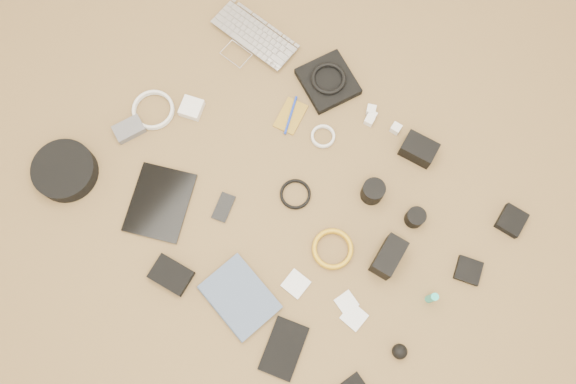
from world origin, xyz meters
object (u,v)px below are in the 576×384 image
Objects in this scene: laptop at (247,44)px; paperback at (219,315)px; tablet at (160,203)px; headphone_case at (65,171)px; dslr_camera at (419,149)px; phone at (224,207)px.

laptop reaches higher than paperback.
laptop is at bearing 78.56° from tablet.
dslr_camera is at bearing 41.96° from headphone_case.
paperback is at bearing -110.71° from dslr_camera.
phone is 0.46× the size of headphone_case.
headphone_case is (-0.93, -0.84, -0.00)m from dslr_camera.
tablet is 1.08× the size of paperback.
laptop is 0.81m from headphone_case.
laptop is at bearing 45.19° from paperback.
phone is (0.34, -0.54, -0.01)m from laptop.
paperback is (0.41, -0.17, 0.01)m from tablet.
tablet is 0.23m from phone.
tablet is 0.35m from headphone_case.
laptop is 1.41× the size of paperback.
phone is 0.58m from headphone_case.
laptop is 1.53× the size of headphone_case.
paperback is at bearing -69.47° from phone.
laptop is at bearing 104.81° from phone.
dslr_camera is 0.46× the size of tablet.
tablet is (0.16, -0.67, -0.01)m from laptop.
headphone_case is at bearing -146.75° from dslr_camera.
laptop is at bearing 77.44° from headphone_case.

